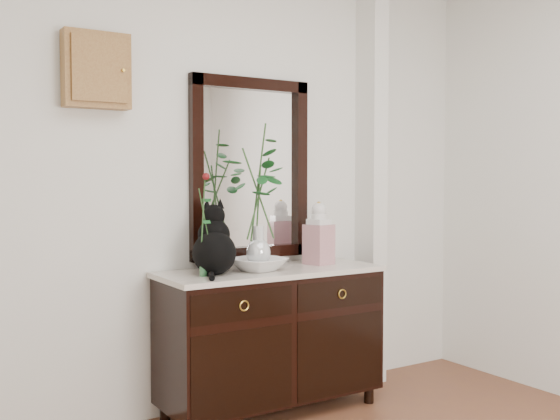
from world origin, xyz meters
TOP-DOWN VIEW (x-y plane):
  - wall_back at (0.00, 1.98)m, footprint 3.60×0.04m
  - pilaster at (1.00, 1.90)m, footprint 0.12×0.20m
  - sideboard at (0.10, 1.73)m, footprint 1.33×0.52m
  - wall_mirror at (0.10, 1.97)m, footprint 0.80×0.06m
  - key_cabinet at (-0.85, 1.94)m, footprint 0.35×0.10m
  - cat at (-0.27, 1.72)m, footprint 0.39×0.43m
  - lotus_bowl at (-0.00, 1.70)m, footprint 0.38×0.38m
  - vase_branches at (-0.00, 1.70)m, footprint 0.46×0.46m
  - bud_vase_rose at (-0.36, 1.68)m, footprint 0.08×0.08m
  - ginger_jar at (0.46, 1.75)m, footprint 0.17×0.17m

SIDE VIEW (x-z plane):
  - sideboard at x=0.10m, z-range 0.06..0.88m
  - lotus_bowl at x=0.00m, z-range 0.85..0.92m
  - ginger_jar at x=0.46m, z-range 0.85..1.24m
  - cat at x=-0.27m, z-range 0.85..1.24m
  - bud_vase_rose at x=-0.36m, z-range 0.85..1.42m
  - vase_branches at x=0.00m, z-range 0.87..1.71m
  - wall_back at x=0.00m, z-range 0.00..2.70m
  - pilaster at x=1.00m, z-range 0.00..2.70m
  - wall_mirror at x=0.10m, z-range 0.89..1.99m
  - key_cabinet at x=-0.85m, z-range 1.75..2.15m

